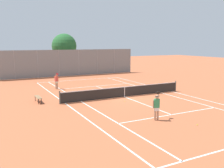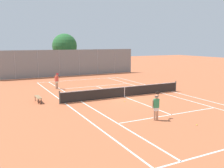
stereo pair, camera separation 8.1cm
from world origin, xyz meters
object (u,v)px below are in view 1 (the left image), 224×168
(tennis_net, at_px, (125,91))
(player_far_left, at_px, (56,80))
(courtside_bench, at_px, (38,97))
(tree_behind_left, at_px, (65,47))
(loose_tennis_ball_0, at_px, (125,101))
(loose_tennis_ball_1, at_px, (197,125))
(player_near_side, at_px, (157,106))

(tennis_net, height_order, player_far_left, player_far_left)
(courtside_bench, bearing_deg, tree_behind_left, 67.08)
(tennis_net, xyz_separation_m, loose_tennis_ball_0, (-0.93, -1.67, -0.48))
(tennis_net, xyz_separation_m, loose_tennis_ball_1, (-0.12, -8.82, -0.48))
(player_far_left, bearing_deg, tennis_net, -56.61)
(loose_tennis_ball_0, bearing_deg, loose_tennis_ball_1, -83.47)
(tree_behind_left, bearing_deg, courtside_bench, -112.92)
(tennis_net, bearing_deg, tree_behind_left, 88.58)
(tennis_net, bearing_deg, loose_tennis_ball_1, -90.75)
(tennis_net, relative_size, courtside_bench, 8.00)
(tree_behind_left, bearing_deg, loose_tennis_ball_0, -93.78)
(loose_tennis_ball_0, distance_m, courtside_bench, 7.14)
(player_near_side, relative_size, player_far_left, 1.00)
(courtside_bench, relative_size, tree_behind_left, 0.24)
(player_near_side, xyz_separation_m, player_far_left, (-2.75, 13.60, 0.00))
(courtside_bench, xyz_separation_m, tree_behind_left, (7.86, 18.59, 3.81))
(loose_tennis_ball_0, height_order, courtside_bench, courtside_bench)
(loose_tennis_ball_1, height_order, courtside_bench, courtside_bench)
(player_near_side, relative_size, courtside_bench, 1.18)
(tennis_net, xyz_separation_m, courtside_bench, (-7.36, 1.42, -0.10))
(player_far_left, distance_m, loose_tennis_ball_0, 9.13)
(player_near_side, relative_size, loose_tennis_ball_0, 26.88)
(loose_tennis_ball_1, distance_m, tree_behind_left, 29.14)
(courtside_bench, distance_m, tree_behind_left, 20.54)
(courtside_bench, height_order, tree_behind_left, tree_behind_left)
(loose_tennis_ball_0, xyz_separation_m, loose_tennis_ball_1, (0.82, -7.15, 0.00))
(tennis_net, height_order, courtside_bench, tennis_net)
(tennis_net, relative_size, loose_tennis_ball_1, 181.82)
(tree_behind_left, bearing_deg, loose_tennis_ball_1, -91.22)
(tennis_net, distance_m, tree_behind_left, 20.35)
(player_far_left, relative_size, tree_behind_left, 0.28)
(player_near_side, xyz_separation_m, loose_tennis_ball_0, (0.74, 5.21, -0.89))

